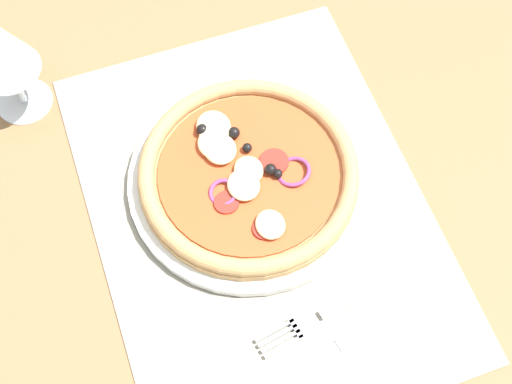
% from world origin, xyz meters
% --- Properties ---
extents(ground_plane, '(1.90, 1.40, 0.02)m').
position_xyz_m(ground_plane, '(0.00, 0.00, -0.01)').
color(ground_plane, olive).
extents(placemat, '(0.47, 0.34, 0.00)m').
position_xyz_m(placemat, '(0.00, 0.00, 0.00)').
color(placemat, gray).
rests_on(placemat, ground_plane).
extents(plate, '(0.26, 0.26, 0.01)m').
position_xyz_m(plate, '(0.03, 0.00, 0.01)').
color(plate, silver).
rests_on(plate, placemat).
extents(pizza, '(0.23, 0.23, 0.03)m').
position_xyz_m(pizza, '(0.03, 0.00, 0.03)').
color(pizza, tan).
rests_on(pizza, plate).
extents(fork, '(0.05, 0.18, 0.00)m').
position_xyz_m(fork, '(-0.13, -0.03, 0.01)').
color(fork, silver).
rests_on(fork, placemat).
extents(knife, '(0.05, 0.20, 0.01)m').
position_xyz_m(knife, '(-0.17, -0.00, 0.01)').
color(knife, silver).
rests_on(knife, placemat).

